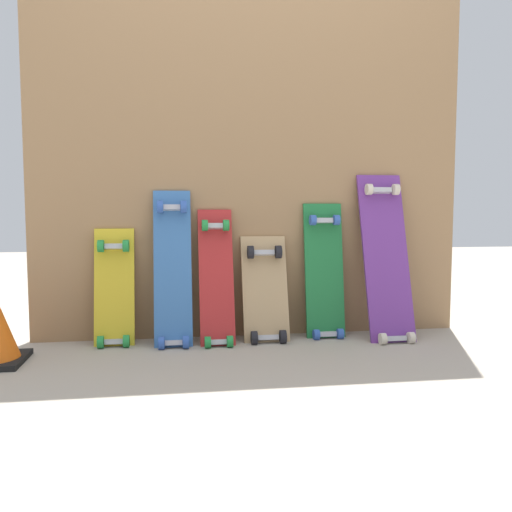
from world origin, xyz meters
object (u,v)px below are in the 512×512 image
Objects in this scene: skateboard_red at (217,283)px; skateboard_yellow at (114,294)px; skateboard_natural at (265,295)px; skateboard_blue at (173,274)px; skateboard_green at (324,277)px; skateboard_purple at (387,263)px.

skateboard_yellow is at bearing 175.43° from skateboard_red.
skateboard_natural is at bearing -1.84° from skateboard_yellow.
skateboard_blue is at bearing 178.42° from skateboard_red.
skateboard_purple reaches higher than skateboard_green.
skateboard_green reaches higher than skateboard_yellow.
skateboard_blue reaches higher than skateboard_yellow.
skateboard_blue is 1.06m from skateboard_purple.
skateboard_green is at bearing 0.44° from skateboard_yellow.
skateboard_purple reaches higher than skateboard_yellow.
skateboard_red is at bearing -176.36° from skateboard_natural.
skateboard_yellow is 0.69× the size of skateboard_purple.
skateboard_purple is at bearing -2.00° from skateboard_red.
skateboard_red is 0.25m from skateboard_natural.
skateboard_yellow is at bearing 177.06° from skateboard_purple.
skateboard_red is (0.21, -0.01, -0.05)m from skateboard_blue.
skateboard_green is at bearing 5.80° from skateboard_natural.
skateboard_natural is at bearing -174.20° from skateboard_green.
skateboard_yellow is 1.08× the size of skateboard_natural.
skateboard_purple reaches higher than skateboard_natural.
skateboard_purple is at bearing -1.92° from skateboard_blue.
skateboard_blue is at bearing -6.81° from skateboard_yellow.
skateboard_blue is 1.12× the size of skateboard_red.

